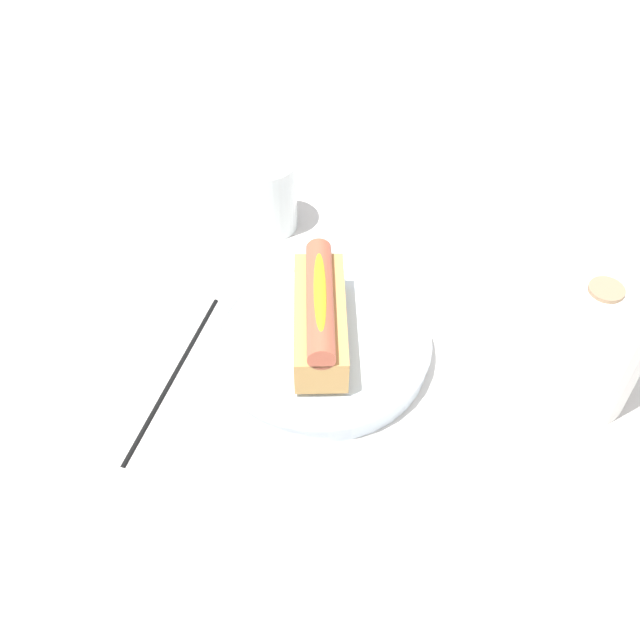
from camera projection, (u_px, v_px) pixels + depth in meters
The scene contains 6 objects.
ground_plane at pixel (302, 333), 0.75m from camera, with size 2.40×2.40×0.00m, color beige.
serving_bowl at pixel (320, 343), 0.72m from camera, with size 0.23×0.23×0.03m.
hotdog_front at pixel (320, 314), 0.69m from camera, with size 0.15×0.06×0.06m.
water_glass at pixel (268, 199), 0.84m from camera, with size 0.07×0.07×0.09m.
paper_towel_roll at pixel (585, 341), 0.65m from camera, with size 0.11×0.11×0.13m.
chopstick_near at pixel (174, 374), 0.71m from camera, with size 0.01×0.01×0.22m, color black.
Camera 1 is at (0.50, -0.02, 0.56)m, focal length 39.76 mm.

